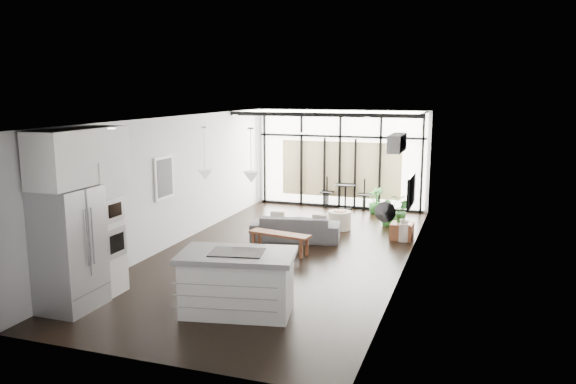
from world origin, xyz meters
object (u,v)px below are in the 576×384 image
Objects in this scene: milk_can at (404,230)px; tv at (411,191)px; sofa at (296,224)px; console_bench at (280,243)px; pouf at (340,220)px; fridge at (70,249)px; island at (238,283)px.

tv is (0.21, -0.78, 1.05)m from milk_can.
console_bench is (0.00, -1.06, -0.17)m from sofa.
sofa is at bearing -118.29° from pouf.
pouf is at bearing -129.17° from sofa.
fridge is 5.36m from sofa.
milk_can is (2.33, 0.71, -0.13)m from sofa.
milk_can is (1.63, -0.60, 0.03)m from pouf.
island reaches higher than milk_can.
island is 5.30m from milk_can.
island is at bearing -110.79° from milk_can.
sofa is 3.56× the size of pouf.
console_bench is at bearing -142.89° from milk_can.
tv reaches higher than console_bench.
tv is (1.84, -1.38, 1.08)m from pouf.
pouf is at bearing 83.71° from console_bench.
sofa reaches higher than milk_can.
sofa is 1.80× the size of tv.
console_bench is at bearing 79.16° from sofa.
fridge is at bearing 56.55° from sofa.
sofa reaches higher than console_bench.
pouf is (2.75, 6.23, -0.73)m from fridge.
console_bench is at bearing -106.55° from pouf.
island is 3.12× the size of pouf.
tv is at bearing -36.95° from pouf.
console_bench is at bearing 87.04° from island.
fridge is 7.17m from milk_can.
fridge is at bearing -127.89° from milk_can.
island is 1.30× the size of console_bench.
tv is (2.09, 4.17, 0.83)m from island.
fridge is 6.85m from pouf.
island is 0.88× the size of sofa.
milk_can is at bearing 52.11° from fridge.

